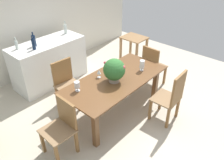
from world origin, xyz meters
TOP-DOWN VIEW (x-y plane):
  - ground_plane at (0.00, 0.00)m, footprint 7.04×7.04m
  - back_wall at (0.00, 2.60)m, footprint 6.40×0.10m
  - dining_table at (0.00, 0.06)m, footprint 1.99×0.93m
  - chair_foot_end at (1.22, 0.06)m, footprint 0.46×0.46m
  - chair_head_end at (-1.23, 0.05)m, footprint 0.45×0.47m
  - chair_far_left at (-0.44, 0.95)m, footprint 0.49×0.50m
  - chair_near_right at (0.45, -0.84)m, footprint 0.48×0.45m
  - flower_centerpiece at (-0.09, 0.02)m, footprint 0.38×0.39m
  - crystal_vase_left at (0.55, -0.12)m, footprint 0.09×0.09m
  - crystal_vase_center_near at (-0.71, 0.28)m, footprint 0.09×0.09m
  - wine_glass at (-0.17, 0.31)m, footprint 0.07×0.07m
  - kitchen_counter at (-0.17, 1.90)m, footprint 1.63×0.69m
  - wine_bottle_dark at (-0.44, 1.91)m, footprint 0.08×0.08m
  - wine_bottle_amber at (-0.75, 2.04)m, footprint 0.06×0.06m
  - wine_bottle_green at (0.45, 2.01)m, footprint 0.07×0.07m
  - wine_bottle_tall at (-0.53, 1.77)m, footprint 0.07×0.07m
  - side_table at (1.82, 1.02)m, footprint 0.51×0.60m

SIDE VIEW (x-z plane):
  - ground_plane at x=0.00m, z-range 0.00..0.00m
  - kitchen_counter at x=-0.17m, z-range 0.00..0.98m
  - chair_head_end at x=-1.23m, z-range 0.06..0.97m
  - chair_far_left at x=-0.44m, z-range 0.05..0.99m
  - chair_foot_end at x=1.22m, z-range 0.05..1.01m
  - side_table at x=1.82m, z-range 0.18..0.92m
  - chair_near_right at x=0.45m, z-range 0.05..1.07m
  - dining_table at x=0.00m, z-range 0.25..1.00m
  - wine_glass at x=-0.17m, z-range 0.78..0.94m
  - crystal_vase_center_near at x=-0.71m, z-range 0.77..0.95m
  - crystal_vase_left at x=0.55m, z-range 0.77..0.98m
  - flower_centerpiece at x=-0.09m, z-range 0.76..1.19m
  - wine_bottle_amber at x=-0.75m, z-range 0.95..1.20m
  - wine_bottle_green at x=0.45m, z-range 0.94..1.24m
  - wine_bottle_tall at x=-0.53m, z-range 0.94..1.25m
  - wine_bottle_dark at x=-0.44m, z-range 0.95..1.25m
  - back_wall at x=0.00m, z-range 0.00..2.60m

